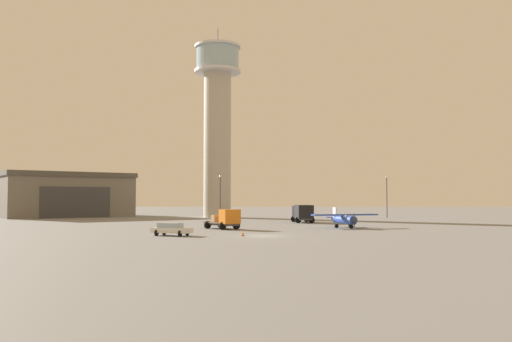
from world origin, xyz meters
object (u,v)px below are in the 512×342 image
object	(u,v)px
truck_box_black	(303,212)
traffic_cone_near_left	(243,233)
airplane_blue	(344,218)
car_white	(171,229)
control_tower	(217,117)
truck_flatbed_orange	(225,220)
light_post_north	(220,193)
light_post_west	(387,193)

from	to	relation	value
truck_box_black	traffic_cone_near_left	bearing A→B (deg)	158.44
airplane_blue	traffic_cone_near_left	distance (m)	20.39
truck_box_black	car_white	distance (m)	35.53
control_tower	truck_box_black	distance (m)	35.09
truck_flatbed_orange	light_post_north	size ratio (longest dim) A/B	0.69
truck_box_black	light_post_west	xyz separation A→B (m)	(18.42, 22.91, 3.48)
truck_flatbed_orange	traffic_cone_near_left	size ratio (longest dim) A/B	8.71
truck_flatbed_orange	light_post_north	bearing A→B (deg)	148.59
airplane_blue	traffic_cone_near_left	xyz separation A→B (m)	(-12.63, -15.98, -0.95)
light_post_north	traffic_cone_near_left	distance (m)	47.44
airplane_blue	traffic_cone_near_left	world-z (taller)	airplane_blue
light_post_west	traffic_cone_near_left	size ratio (longest dim) A/B	12.82
truck_flatbed_orange	traffic_cone_near_left	world-z (taller)	truck_flatbed_orange
control_tower	light_post_north	world-z (taller)	control_tower
truck_flatbed_orange	control_tower	bearing A→B (deg)	149.19
light_post_west	light_post_north	world-z (taller)	light_post_west
light_post_north	truck_flatbed_orange	bearing A→B (deg)	-82.78
truck_flatbed_orange	traffic_cone_near_left	xyz separation A→B (m)	(3.11, -12.33, -0.92)
control_tower	light_post_north	size ratio (longest dim) A/B	4.79
truck_box_black	control_tower	bearing A→B (deg)	27.71
control_tower	truck_flatbed_orange	bearing A→B (deg)	-82.18
truck_box_black	car_white	world-z (taller)	truck_box_black
light_post_west	light_post_north	size ratio (longest dim) A/B	1.02
car_white	truck_flatbed_orange	bearing A→B (deg)	88.83
light_post_west	car_white	bearing A→B (deg)	-121.71
control_tower	light_post_west	bearing A→B (deg)	-1.23
truck_box_black	car_white	xyz separation A→B (m)	(-15.48, -31.97, -0.92)
light_post_west	control_tower	bearing A→B (deg)	178.77
light_post_north	traffic_cone_near_left	bearing A→B (deg)	-80.91
light_post_north	car_white	bearing A→B (deg)	-90.24
control_tower	airplane_blue	bearing A→B (deg)	-61.30
light_post_north	airplane_blue	bearing A→B (deg)	-56.74
car_white	airplane_blue	bearing A→B (deg)	57.28
light_post_west	light_post_north	bearing A→B (deg)	-166.29
truck_flatbed_orange	truck_box_black	distance (m)	22.45
airplane_blue	truck_flatbed_orange	bearing A→B (deg)	-94.95
light_post_north	light_post_west	bearing A→B (deg)	13.71
control_tower	truck_flatbed_orange	distance (m)	48.06
control_tower	light_post_north	bearing A→B (deg)	-79.91
car_white	light_post_west	distance (m)	64.66
control_tower	car_white	world-z (taller)	control_tower
control_tower	traffic_cone_near_left	xyz separation A→B (m)	(9.06, -55.60, -20.98)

